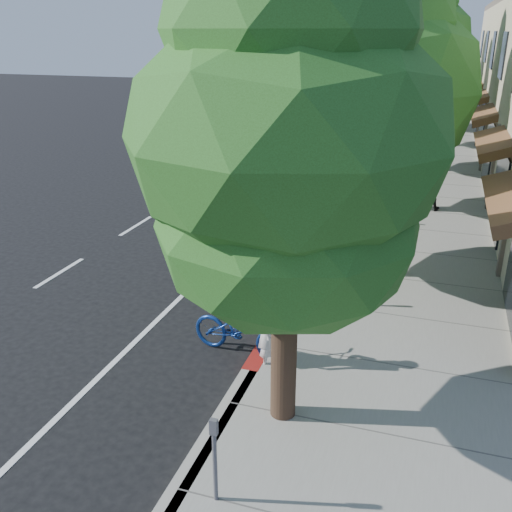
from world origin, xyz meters
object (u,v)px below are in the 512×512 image
at_px(cyclist, 270,328).
at_px(street_tree_1, 357,92).
at_px(street_tree_5, 419,51).
at_px(dark_suv_far, 345,129).
at_px(dark_sedan, 333,192).
at_px(bicycle, 241,330).
at_px(street_tree_0, 288,145).
at_px(street_tree_3, 403,47).
at_px(street_tree_2, 386,69).
at_px(street_tree_4, 412,52).
at_px(white_pickup, 349,153).
at_px(pedestrian, 428,182).
at_px(silver_suv, 249,219).

bearing_deg(cyclist, street_tree_1, -7.20).
relative_size(street_tree_5, dark_suv_far, 1.47).
bearing_deg(dark_sedan, dark_suv_far, 91.63).
bearing_deg(bicycle, cyclist, -102.81).
xyz_separation_m(street_tree_0, street_tree_1, (-0.00, 6.00, 0.11)).
bearing_deg(cyclist, street_tree_3, -1.32).
height_order(street_tree_2, street_tree_4, street_tree_4).
xyz_separation_m(street_tree_4, street_tree_5, (-0.00, 6.00, -0.14)).
height_order(street_tree_3, street_tree_4, street_tree_3).
bearing_deg(white_pickup, dark_suv_far, 95.96).
bearing_deg(dark_sedan, pedestrian, 9.53).
distance_m(bicycle, white_pickup, 15.84).
xyz_separation_m(street_tree_3, street_tree_4, (0.00, 6.00, -0.41)).
distance_m(street_tree_2, dark_suv_far, 12.53).
xyz_separation_m(street_tree_2, dark_suv_far, (-3.10, 11.52, -3.81)).
xyz_separation_m(street_tree_3, white_pickup, (-1.86, -0.46, -4.35)).
bearing_deg(street_tree_3, silver_suv, -106.45).
bearing_deg(pedestrian, silver_suv, 42.40).
bearing_deg(street_tree_5, street_tree_4, -90.00).
bearing_deg(white_pickup, street_tree_3, 8.27).
distance_m(cyclist, white_pickup, 16.13).
xyz_separation_m(white_pickup, dark_suv_far, (-1.24, 5.99, 0.05)).
bearing_deg(pedestrian, street_tree_2, 7.16).
bearing_deg(street_tree_3, dark_sedan, -102.01).
height_order(street_tree_5, cyclist, street_tree_5).
height_order(cyclist, bicycle, cyclist).
relative_size(street_tree_3, cyclist, 5.19).
bearing_deg(street_tree_3, cyclist, -92.25).
height_order(street_tree_5, bicycle, street_tree_5).
bearing_deg(street_tree_4, bicycle, -93.34).
bearing_deg(street_tree_4, white_pickup, -106.05).
bearing_deg(street_tree_3, street_tree_4, 90.00).
bearing_deg(street_tree_5, pedestrian, -84.65).
height_order(street_tree_2, white_pickup, street_tree_2).
xyz_separation_m(street_tree_5, dark_sedan, (-1.40, -18.58, -3.94)).
distance_m(street_tree_5, cyclist, 28.81).
bearing_deg(silver_suv, street_tree_0, -75.46).
xyz_separation_m(silver_suv, dark_sedan, (1.70, 3.92, -0.06)).
bearing_deg(bicycle, pedestrian, -6.92).
height_order(street_tree_0, pedestrian, street_tree_0).
bearing_deg(street_tree_2, street_tree_0, -90.00).
xyz_separation_m(street_tree_5, silver_suv, (-3.10, -22.50, -3.88)).
bearing_deg(white_pickup, bicycle, -93.71).
bearing_deg(bicycle, street_tree_1, -8.15).
xyz_separation_m(street_tree_4, white_pickup, (-1.86, -6.46, -3.94)).
bearing_deg(pedestrian, dark_sedan, 13.11).
distance_m(cyclist, pedestrian, 11.08).
relative_size(bicycle, dark_sedan, 0.47).
distance_m(street_tree_4, dark_suv_far, 5.00).
bearing_deg(street_tree_4, pedestrian, -81.94).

